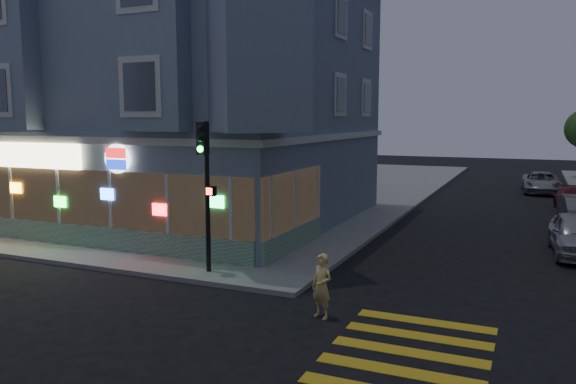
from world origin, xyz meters
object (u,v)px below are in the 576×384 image
Objects in this scene: running_child at (322,286)px; parked_car_d at (541,183)px; traffic_signal at (205,171)px; parked_car_c at (575,200)px.

running_child is 0.33× the size of parked_car_d.
traffic_signal is at bearing 178.81° from running_child.
running_child is at bearing -14.89° from traffic_signal.
parked_car_c is 0.85× the size of parked_car_d.
running_child reaches higher than parked_car_d.
parked_car_d is 26.99m from traffic_signal.
running_child is at bearing -113.72° from parked_car_c.
parked_car_c is at bearing 93.97° from running_child.
parked_car_d is at bearing 78.03° from traffic_signal.
traffic_signal reaches higher than parked_car_d.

